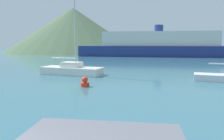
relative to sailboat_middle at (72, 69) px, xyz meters
The scene contains 5 objects.
sailboat_middle is the anchor object (origin of this frame).
ferry_distant 34.04m from the sailboat_middle, 71.00° to the left, with size 37.60×10.12×7.36m.
buoy_marker 6.47m from the sailboat_middle, 63.89° to the right, with size 0.63×0.63×0.73m.
hill_west 57.69m from the sailboat_middle, 107.02° to the left, with size 46.39×46.39×15.38m.
hill_central 69.15m from the sailboat_middle, 80.59° to the left, with size 35.62×35.62×7.94m.
Camera 1 is at (2.80, -1.64, 3.16)m, focal length 35.00 mm.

